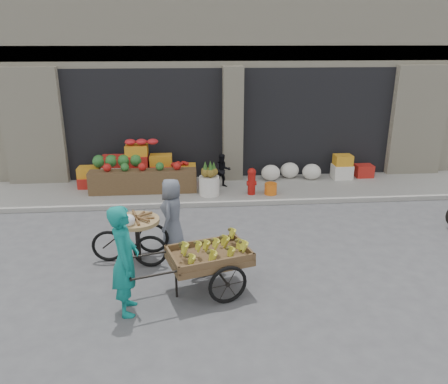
{
  "coord_description": "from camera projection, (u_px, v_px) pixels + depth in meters",
  "views": [
    {
      "loc": [
        -1.29,
        -7.14,
        3.95
      ],
      "look_at": [
        -0.59,
        0.98,
        1.1
      ],
      "focal_mm": 35.0,
      "sensor_mm": 36.0,
      "label": 1
    }
  ],
  "objects": [
    {
      "name": "ground",
      "position": [
        260.0,
        264.0,
        8.12
      ],
      "size": [
        80.0,
        80.0,
        0.0
      ],
      "primitive_type": "plane",
      "color": "#424244",
      "rests_on": "ground"
    },
    {
      "name": "sidewalk",
      "position": [
        236.0,
        190.0,
        11.96
      ],
      "size": [
        18.0,
        2.2,
        0.12
      ],
      "primitive_type": "cube",
      "color": "gray",
      "rests_on": "ground"
    },
    {
      "name": "building",
      "position": [
        224.0,
        58.0,
        14.57
      ],
      "size": [
        14.0,
        6.45,
        7.0
      ],
      "color": "beige",
      "rests_on": "ground"
    },
    {
      "name": "fruit_display",
      "position": [
        144.0,
        168.0,
        11.82
      ],
      "size": [
        3.1,
        1.12,
        1.24
      ],
      "color": "#AF1F18",
      "rests_on": "sidewalk"
    },
    {
      "name": "pineapple_bin",
      "position": [
        209.0,
        186.0,
        11.32
      ],
      "size": [
        0.52,
        0.52,
        0.5
      ],
      "primitive_type": "cylinder",
      "color": "silver",
      "rests_on": "sidewalk"
    },
    {
      "name": "fire_hydrant",
      "position": [
        252.0,
        180.0,
        11.32
      ],
      "size": [
        0.22,
        0.22,
        0.71
      ],
      "color": "#A5140F",
      "rests_on": "sidewalk"
    },
    {
      "name": "orange_bucket",
      "position": [
        271.0,
        189.0,
        11.39
      ],
      "size": [
        0.32,
        0.32,
        0.3
      ],
      "primitive_type": "cylinder",
      "color": "orange",
      "rests_on": "sidewalk"
    },
    {
      "name": "right_bay_goods",
      "position": [
        323.0,
        169.0,
        12.62
      ],
      "size": [
        3.35,
        0.6,
        0.7
      ],
      "color": "silver",
      "rests_on": "sidewalk"
    },
    {
      "name": "seated_person",
      "position": [
        223.0,
        171.0,
        11.85
      ],
      "size": [
        0.51,
        0.43,
        0.93
      ],
      "primitive_type": "imported",
      "rotation": [
        0.0,
        0.0,
        0.17
      ],
      "color": "black",
      "rests_on": "sidewalk"
    },
    {
      "name": "banana_cart",
      "position": [
        206.0,
        255.0,
        7.05
      ],
      "size": [
        2.34,
        1.44,
        0.91
      ],
      "rotation": [
        0.0,
        0.0,
        0.29
      ],
      "color": "brown",
      "rests_on": "ground"
    },
    {
      "name": "vendor_woman",
      "position": [
        125.0,
        260.0,
        6.45
      ],
      "size": [
        0.46,
        0.66,
        1.73
      ],
      "primitive_type": "imported",
      "rotation": [
        0.0,
        0.0,
        1.64
      ],
      "color": "#0F7970",
      "rests_on": "ground"
    },
    {
      "name": "tricycle_cart",
      "position": [
        137.0,
        233.0,
        8.09
      ],
      "size": [
        1.42,
        0.84,
        0.95
      ],
      "rotation": [
        0.0,
        0.0,
        -0.01
      ],
      "color": "#9E7F51",
      "rests_on": "ground"
    },
    {
      "name": "vendor_grey",
      "position": [
        172.0,
        214.0,
        8.59
      ],
      "size": [
        0.62,
        0.79,
        1.42
      ],
      "primitive_type": "imported",
      "rotation": [
        0.0,
        0.0,
        -1.83
      ],
      "color": "slate",
      "rests_on": "ground"
    }
  ]
}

